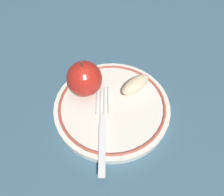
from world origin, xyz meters
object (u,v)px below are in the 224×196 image
Objects in this scene: apple_slice_front at (135,84)px; fork at (102,129)px; apple_red_whole at (84,79)px; plate at (112,106)px.

apple_slice_front is 0.12m from fork.
apple_red_whole is 0.11m from fork.
fork is (0.02, 0.12, -0.01)m from apple_slice_front.
apple_red_whole reaches higher than apple_slice_front.
fork is at bearing 135.60° from apple_red_whole.
plate is at bearing -2.19° from apple_slice_front.
apple_slice_front reaches higher than plate.
apple_red_whole is 1.11× the size of apple_slice_front.
apple_slice_front is at bearing -34.66° from fork.
apple_red_whole reaches higher than plate.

